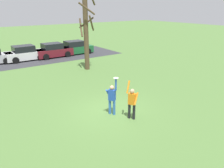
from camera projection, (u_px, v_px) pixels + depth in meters
name	position (u px, v px, depth m)	size (l,w,h in m)	color
ground_plane	(111.00, 111.00, 12.43)	(120.00, 120.00, 0.00)	#567F3D
person_catcher	(112.00, 97.00, 11.82)	(0.51, 0.59, 2.08)	#3366B7
person_defender	(132.00, 101.00, 11.34)	(0.60, 0.66, 2.04)	black
frisbee_disc	(116.00, 78.00, 11.36)	(0.25, 0.25, 0.02)	white
parked_car_white	(25.00, 54.00, 23.86)	(4.11, 2.07, 1.59)	white
parked_car_maroon	(53.00, 51.00, 25.38)	(4.11, 2.07, 1.59)	maroon
parked_car_green	(75.00, 48.00, 27.04)	(4.11, 2.07, 1.59)	#1E6633
parking_strip	(10.00, 62.00, 23.26)	(24.88, 6.40, 0.01)	#38383D
bare_tree_tall	(86.00, 31.00, 19.58)	(1.86, 1.96, 6.83)	brown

